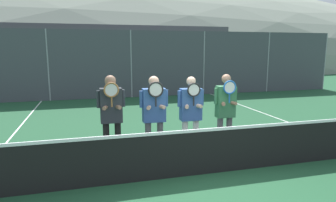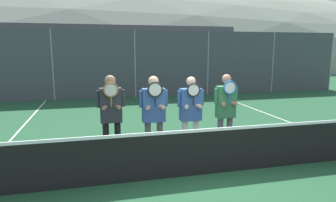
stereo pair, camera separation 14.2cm
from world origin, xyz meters
name	(u,v)px [view 1 (the left image)]	position (x,y,z in m)	size (l,w,h in m)	color
ground_plane	(205,174)	(0.00, 0.00, 0.00)	(120.00, 120.00, 0.00)	#1E4C2D
hill_distant	(98,61)	(0.00, 54.14, 0.00)	(137.02, 76.12, 26.64)	gray
clubhouse_building	(99,54)	(-1.13, 18.21, 1.99)	(18.36, 5.50, 3.93)	beige
fence_back	(131,64)	(0.00, 9.54, 1.62)	(22.80, 0.06, 3.25)	gray
tennis_net	(206,151)	(0.00, 0.00, 0.47)	(11.22, 0.09, 1.00)	gray
court_line_left_sideline	(5,144)	(-4.17, 3.00, 0.00)	(0.05, 16.00, 0.01)	white
court_line_right_sideline	(290,123)	(4.17, 3.00, 0.00)	(0.05, 16.00, 0.01)	white
player_leftmost	(111,112)	(-1.66, 0.99, 1.10)	(0.57, 0.34, 1.85)	black
player_center_left	(154,112)	(-0.80, 0.88, 1.09)	(0.60, 0.34, 1.83)	#56565B
player_center_right	(191,111)	(0.00, 0.86, 1.05)	(0.59, 0.34, 1.80)	white
player_rightmost	(225,109)	(0.81, 0.86, 1.07)	(0.54, 0.34, 1.83)	#56565B
car_left_of_center	(80,75)	(-2.51, 12.59, 0.88)	(4.03, 1.96, 1.72)	#285638
car_center	(168,73)	(2.74, 12.80, 0.87)	(4.67, 1.98, 1.68)	silver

